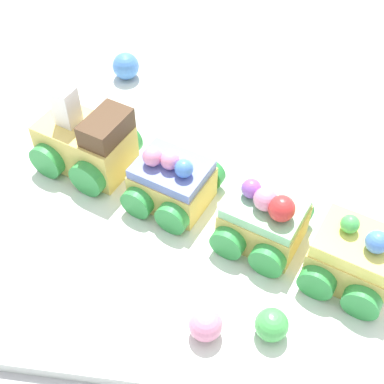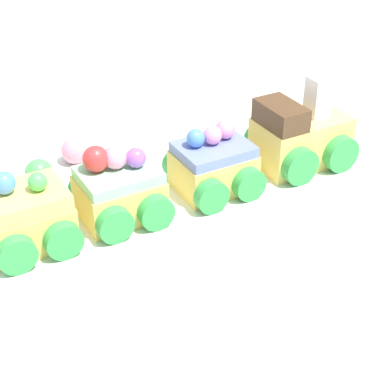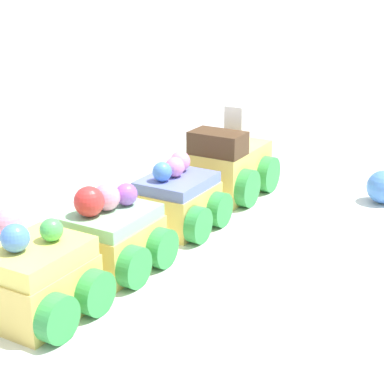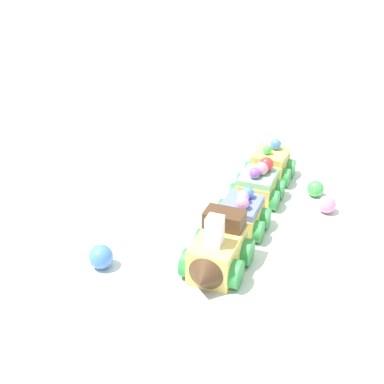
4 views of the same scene
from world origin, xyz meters
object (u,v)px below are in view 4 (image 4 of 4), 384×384
cake_car_mint (258,186)px  gumball_blue (101,257)px  cake_car_blueberry (241,216)px  cake_car_lemon (270,165)px  gumball_green (315,189)px  gumball_pink (327,204)px  cake_train_locomotive (216,254)px

cake_car_mint → gumball_blue: bearing=-30.2°
cake_car_blueberry → gumball_blue: bearing=-43.5°
cake_car_blueberry → cake_car_lemon: 0.17m
gumball_blue → gumball_green: gumball_blue is taller
cake_car_mint → gumball_pink: cake_car_mint is taller
cake_car_mint → gumball_blue: cake_car_mint is taller
cake_car_blueberry → cake_car_lemon: cake_car_lemon is taller
cake_car_lemon → cake_car_blueberry: bearing=0.1°
cake_car_lemon → gumball_green: bearing=66.9°
gumball_green → cake_train_locomotive: bearing=-40.7°
cake_train_locomotive → cake_car_mint: size_ratio=1.32×
cake_car_lemon → gumball_green: 0.09m
cake_train_locomotive → gumball_blue: size_ratio=3.91×
gumball_green → gumball_blue: bearing=-59.8°
gumball_blue → cake_car_lemon: bearing=134.5°
cake_car_blueberry → gumball_blue: (0.08, -0.18, -0.01)m
cake_car_lemon → gumball_blue: bearing=-23.6°
cake_car_blueberry → gumball_blue: 0.20m
gumball_pink → cake_car_mint: bearing=-111.5°
cake_car_blueberry → gumball_green: cake_car_blueberry is taller
cake_train_locomotive → gumball_green: (-0.19, 0.16, -0.01)m
cake_car_mint → cake_car_lemon: (-0.07, 0.03, -0.00)m
cake_car_mint → gumball_pink: bearing=90.4°
cake_car_mint → cake_car_lemon: size_ratio=1.00×
gumball_blue → cake_train_locomotive: bearing=85.2°
cake_car_mint → gumball_green: cake_car_mint is taller
gumball_pink → cake_car_lemon: bearing=-148.3°
cake_train_locomotive → cake_car_mint: cake_train_locomotive is taller
gumball_blue → gumball_pink: bearing=112.5°
cake_car_blueberry → cake_train_locomotive: bearing=-0.2°
cake_car_blueberry → cake_car_mint: cake_car_mint is taller
cake_train_locomotive → cake_car_blueberry: cake_train_locomotive is taller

